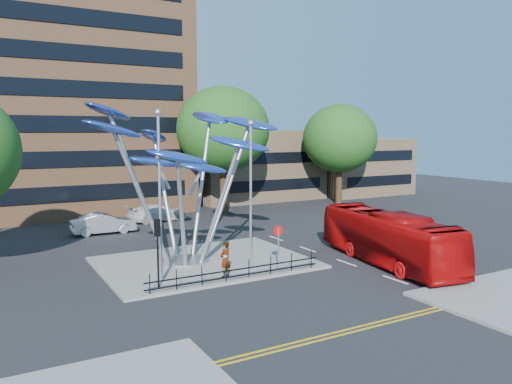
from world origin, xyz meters
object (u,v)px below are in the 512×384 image
parked_car_right (157,213)px  pedestrian (225,259)px  tree_right (223,130)px  street_lamp_right (251,182)px  no_entry_sign_island (278,239)px  tree_far (340,139)px  parked_car_mid (103,224)px  traffic_light_island (158,238)px  leaf_sculpture (181,148)px  red_bus (388,238)px  street_lamp_left (159,181)px

parked_car_right → pedestrian: bearing=165.5°
tree_right → street_lamp_right: tree_right is taller
street_lamp_right → parked_car_right: bearing=87.9°
street_lamp_right → no_entry_sign_island: (1.50, -0.48, -3.28)m
tree_far → parked_car_mid: bearing=-171.3°
tree_far → no_entry_sign_island: bearing=-135.7°
tree_far → traffic_light_island: (-27.00, -19.50, -4.49)m
tree_right → traffic_light_island: size_ratio=3.54×
leaf_sculpture → red_bus: bearing=-29.6°
tree_far → street_lamp_right: size_ratio=1.30×
pedestrian → parked_car_right: 18.97m
parked_car_right → red_bus: bearing=-167.4°
tree_right → street_lamp_right: size_ratio=1.46×
street_lamp_right → parked_car_mid: (-4.70, 15.00, -4.30)m
tree_far → red_bus: size_ratio=0.97×
leaf_sculpture → tree_right: bearing=56.7°
leaf_sculpture → street_lamp_left: size_ratio=1.45×
tree_far → street_lamp_left: tree_far is taller
tree_far → pedestrian: 30.98m
parked_car_right → street_lamp_left: bearing=155.4°
red_bus → parked_car_mid: size_ratio=2.32×
tree_right → red_bus: tree_right is taller
street_lamp_left → street_lamp_right: bearing=-5.7°
leaf_sculpture → parked_car_mid: 13.02m
street_lamp_left → parked_car_right: street_lamp_left is taller
parked_car_mid → tree_far: bearing=-80.5°
traffic_light_island → parked_car_mid: traffic_light_island is taller
leaf_sculpture → no_entry_sign_island: 7.71m
street_lamp_right → pedestrian: (-1.82, -0.50, -3.99)m
street_lamp_right → leaf_sculpture: bearing=124.9°
street_lamp_right → red_bus: bearing=-16.2°
no_entry_sign_island → red_bus: 6.76m
leaf_sculpture → parked_car_mid: (-2.14, 11.32, -6.08)m
leaf_sculpture → street_lamp_left: leaf_sculpture is taller
red_bus → traffic_light_island: bearing=-178.5°
tree_far → street_lamp_right: 28.76m
street_lamp_left → parked_car_right: 19.24m
pedestrian → red_bus: bearing=145.3°
leaf_sculpture → traffic_light_island: size_ratio=3.71×
tree_right → street_lamp_right: 20.64m
tree_right → tree_far: bearing=0.0°
no_entry_sign_island → parked_car_right: 18.83m
tree_right → red_bus: bearing=-88.7°
street_lamp_right → traffic_light_island: street_lamp_right is taller
street_lamp_left → parked_car_right: (5.68, 17.80, -4.59)m
tree_right → no_entry_sign_island: bearing=-107.1°
tree_right → street_lamp_right: (-7.50, -19.00, -2.94)m
leaf_sculpture → parked_car_right: size_ratio=2.42×
leaf_sculpture → street_lamp_left: 4.28m
tree_right → street_lamp_left: (-12.50, -18.50, -2.68)m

